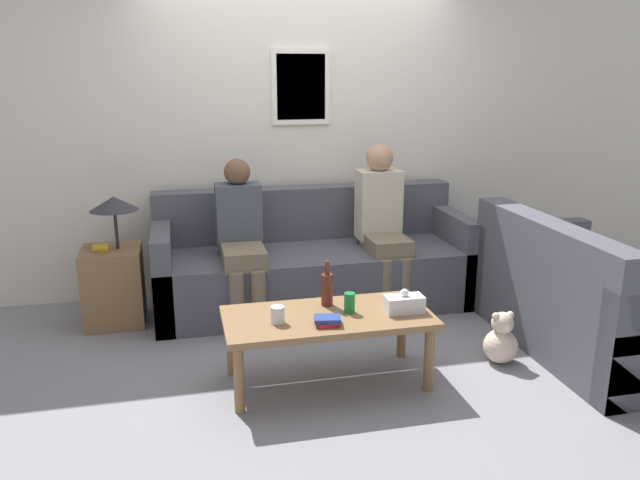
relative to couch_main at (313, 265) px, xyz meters
The scene contains 14 objects.
ground_plane 0.62m from the couch_main, 90.00° to the right, with size 16.00×16.00×0.00m, color gray.
wall_back 1.09m from the couch_main, 90.00° to the left, with size 9.00×0.08×2.60m.
couch_main is the anchor object (origin of this frame).
couch_side 2.02m from the couch_main, 38.39° to the right, with size 0.89×1.62×0.90m.
coffee_table 1.35m from the couch_main, 98.56° to the right, with size 1.24×0.58×0.44m.
side_table_with_lamp 1.53m from the couch_main, behind, with size 0.44×0.42×0.96m.
wine_bottle 1.22m from the couch_main, 98.13° to the right, with size 0.07×0.07×0.28m.
drinking_glass 1.49m from the couch_main, 110.17° to the right, with size 0.08×0.08×0.10m.
book_stack 1.50m from the couch_main, 99.15° to the right, with size 0.16×0.13×0.05m.
soda_can 1.34m from the couch_main, 92.84° to the right, with size 0.07×0.07×0.12m.
tissue_box 1.43m from the couch_main, 79.65° to the right, with size 0.23×0.12×0.15m.
person_left 0.70m from the couch_main, 163.86° to the right, with size 0.34×0.64×1.20m.
person_right 0.67m from the couch_main, 14.13° to the right, with size 0.34×0.60×1.28m.
teddy_bear 1.65m from the couch_main, 54.32° to the right, with size 0.22×0.22×0.35m.
Camera 1 is at (-1.02, -4.15, 1.85)m, focal length 35.00 mm.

